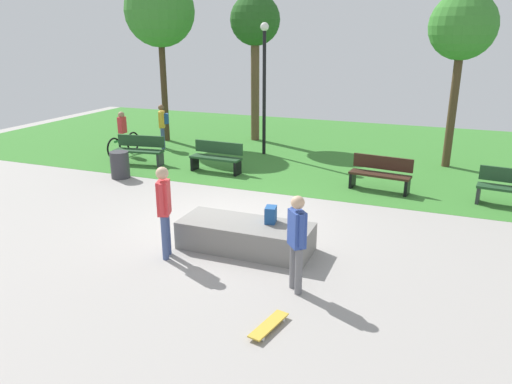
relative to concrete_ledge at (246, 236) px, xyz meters
name	(u,v)px	position (x,y,z in m)	size (l,w,h in m)	color
ground_plane	(230,221)	(-0.91, 1.23, -0.27)	(28.00, 28.00, 0.00)	#9E9993
grass_lawn	(319,147)	(-0.91, 9.35, -0.27)	(26.60, 11.77, 0.01)	#387A2D
concrete_ledge	(246,236)	(0.00, 0.00, 0.00)	(2.58, 1.01, 0.55)	gray
backpack_on_ledge	(271,215)	(0.45, 0.19, 0.43)	(0.28, 0.20, 0.32)	#1E4C8C
skater_performing_trick	(297,237)	(1.38, -1.19, 0.68)	(0.36, 0.37, 1.64)	slate
skater_watching	(164,205)	(-1.25, -0.86, 0.76)	(0.30, 0.41, 1.75)	#3F5184
skateboard_by_ledge	(269,325)	(1.35, -2.38, -0.21)	(0.36, 0.82, 0.08)	gold
park_bench_center_lawn	(217,156)	(-2.96, 4.83, 0.21)	(1.62, 0.54, 0.91)	#1E4223
park_bench_near_path	(381,173)	(1.92, 4.77, 0.21)	(1.65, 0.68, 0.91)	#331E14
park_bench_near_lamppost	(139,149)	(-5.69, 4.77, 0.21)	(1.65, 0.68, 0.91)	#1E4223
tree_young_birch	(463,28)	(3.53, 8.09, 3.89)	(1.96, 1.96, 5.22)	#4C3823
tree_tall_oak	(160,12)	(-6.84, 8.28, 4.51)	(2.58, 2.58, 6.11)	#42301E
tree_broad_elm	(255,24)	(-3.62, 9.67, 4.09)	(1.87, 1.87, 5.46)	brown
lamp_post	(264,77)	(-2.45, 7.55, 2.37)	(0.28, 0.28, 4.38)	black
trash_bin	(120,165)	(-5.31, 3.22, 0.12)	(0.54, 0.54, 0.78)	#333338
pedestrian_with_backpack	(163,123)	(-6.17, 6.98, 0.69)	(0.43, 0.42, 1.61)	#3F5184
cyclist_on_bicycle	(123,136)	(-7.00, 5.72, 0.36)	(0.22, 1.82, 1.52)	black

